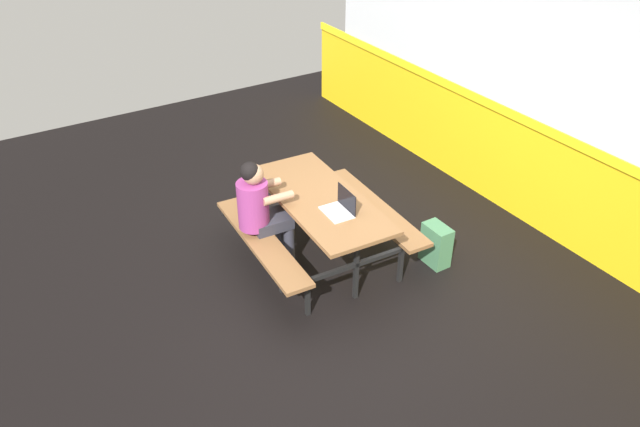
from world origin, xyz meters
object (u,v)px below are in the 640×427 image
picnic_table_main (320,212)px  laptop_silver (340,208)px  backpack_dark (436,245)px  student_nearer (261,207)px

picnic_table_main → laptop_silver: bearing=3.4°
picnic_table_main → laptop_silver: size_ratio=5.42×
laptop_silver → backpack_dark: 1.16m
picnic_table_main → laptop_silver: laptop_silver is taller
picnic_table_main → backpack_dark: (0.68, 0.96, -0.36)m
student_nearer → laptop_silver: size_ratio=3.64×
laptop_silver → backpack_dark: size_ratio=0.75×
picnic_table_main → student_nearer: student_nearer is taller
picnic_table_main → student_nearer: bearing=-109.4°
student_nearer → picnic_table_main: bearing=70.6°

